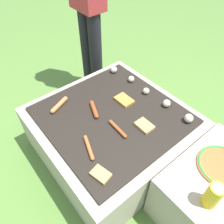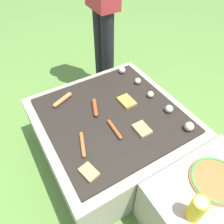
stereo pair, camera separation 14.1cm
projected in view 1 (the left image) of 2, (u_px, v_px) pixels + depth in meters
The scene contains 13 objects.
ground_plane at pixel (112, 149), 1.71m from camera, with size 14.00×14.00×0.00m, color #567F38.
grill at pixel (112, 133), 1.57m from camera, with size 0.95×0.95×0.40m.
side_ledge at pixel (206, 188), 1.28m from camera, with size 0.37×0.61×0.40m.
sausage_front_center at pixel (118, 129), 1.32m from camera, with size 0.17×0.03×0.02m.
sausage_back_left at pixel (94, 109), 1.44m from camera, with size 0.15×0.08×0.03m.
sausage_back_right at pixel (59, 105), 1.47m from camera, with size 0.09×0.16×0.03m.
sausage_mid_right at pixel (89, 147), 1.23m from camera, with size 0.17×0.07×0.02m.
bread_slice_left at pixel (124, 100), 1.51m from camera, with size 0.13×0.09×0.02m.
bread_slice_center at pixel (101, 174), 1.11m from camera, with size 0.11×0.09×0.02m.
bread_slice_right at pixel (144, 126), 1.34m from camera, with size 0.11×0.08×0.02m.
mushroom_row at pixel (151, 93), 1.53m from camera, with size 0.76×0.08×0.06m.
plate_colorful at pixel (223, 166), 1.15m from camera, with size 0.26×0.26×0.02m.
condiment_bottle at pixel (213, 194), 0.96m from camera, with size 0.07×0.07×0.18m.
Camera 1 is at (0.77, -0.63, 1.42)m, focal length 35.00 mm.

